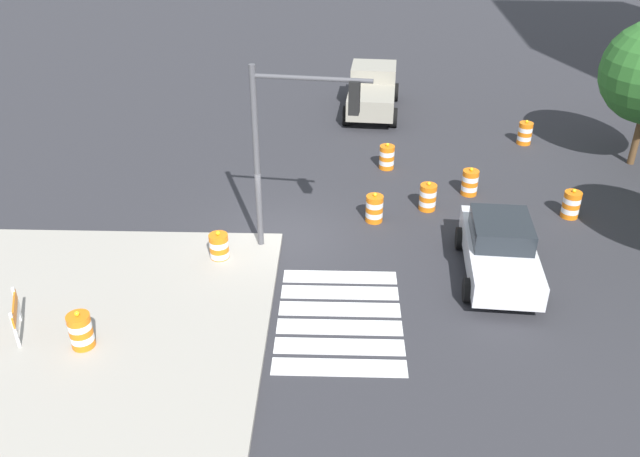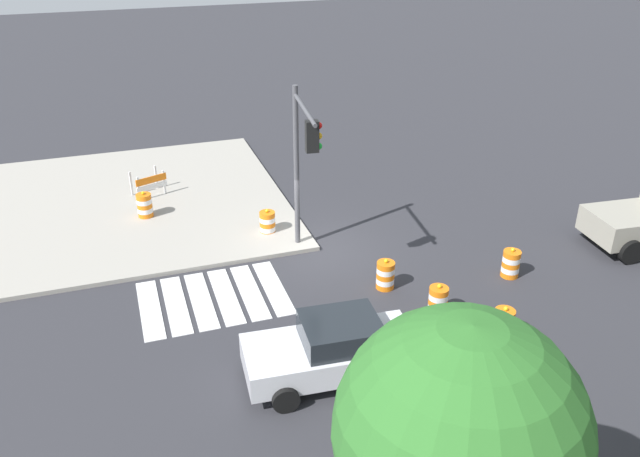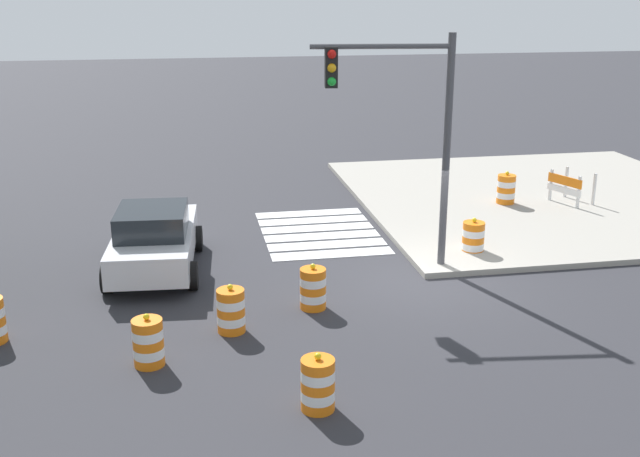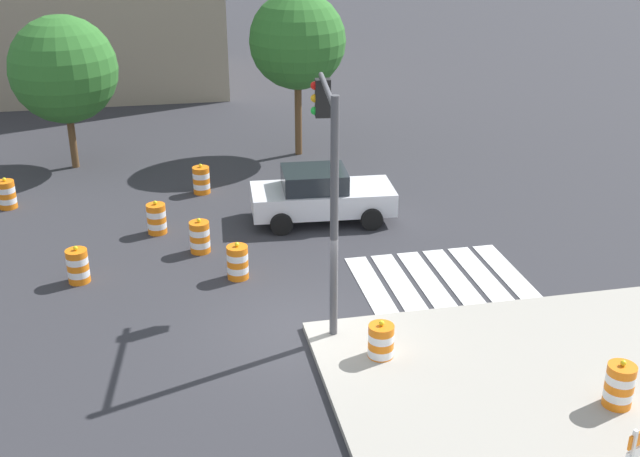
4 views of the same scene
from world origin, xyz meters
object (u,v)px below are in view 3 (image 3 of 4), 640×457
(traffic_barrel_opposite_curb, at_px, (318,384))
(traffic_light_pole, at_px, (400,111))
(traffic_barrel_far_curb, at_px, (473,239))
(traffic_barrel_near_corner, at_px, (313,289))
(traffic_barrel_median_near, at_px, (148,342))
(construction_barricade, at_px, (568,186))
(traffic_barrel_median_far, at_px, (231,311))
(traffic_barrel_on_sidewalk, at_px, (506,189))
(sports_car, at_px, (154,239))

(traffic_barrel_opposite_curb, relative_size, traffic_light_pole, 0.19)
(traffic_barrel_far_curb, height_order, traffic_barrel_opposite_curb, same)
(traffic_barrel_near_corner, distance_m, traffic_barrel_median_near, 3.94)
(construction_barricade, bearing_deg, traffic_barrel_median_far, 122.88)
(traffic_barrel_median_far, relative_size, traffic_light_pole, 0.19)
(traffic_light_pole, bearing_deg, traffic_barrel_far_curb, -73.58)
(traffic_barrel_opposite_curb, bearing_deg, traffic_barrel_on_sidewalk, -36.53)
(traffic_barrel_median_near, bearing_deg, sports_car, -0.18)
(sports_car, bearing_deg, traffic_light_pole, -100.23)
(traffic_barrel_opposite_curb, bearing_deg, traffic_light_pole, -26.67)
(traffic_barrel_near_corner, relative_size, traffic_barrel_median_near, 1.00)
(traffic_barrel_near_corner, xyz_separation_m, traffic_barrel_opposite_curb, (-4.06, 0.63, 0.00))
(traffic_barrel_near_corner, xyz_separation_m, construction_barricade, (6.23, -9.14, 0.27))
(traffic_barrel_near_corner, distance_m, traffic_barrel_median_far, 2.00)
(traffic_barrel_on_sidewalk, relative_size, traffic_light_pole, 0.19)
(construction_barricade, bearing_deg, traffic_light_pole, 122.60)
(traffic_light_pole, bearing_deg, traffic_barrel_opposite_curb, 153.33)
(traffic_barrel_near_corner, height_order, traffic_barrel_on_sidewalk, traffic_barrel_on_sidewalk)
(traffic_barrel_median_far, xyz_separation_m, traffic_barrel_on_sidewalk, (7.45, -9.08, 0.15))
(traffic_barrel_far_curb, relative_size, traffic_barrel_opposite_curb, 1.00)
(sports_car, bearing_deg, traffic_barrel_far_curb, -92.65)
(traffic_barrel_near_corner, relative_size, traffic_barrel_far_curb, 1.00)
(traffic_barrel_median_near, relative_size, traffic_light_pole, 0.19)
(traffic_barrel_median_far, bearing_deg, sports_car, 22.52)
(construction_barricade, bearing_deg, traffic_barrel_on_sidewalk, 78.69)
(sports_car, relative_size, traffic_barrel_median_near, 4.34)
(sports_car, bearing_deg, traffic_barrel_median_near, 179.82)
(traffic_barrel_opposite_curb, relative_size, construction_barricade, 0.71)
(traffic_barrel_median_far, bearing_deg, traffic_barrel_far_curb, -62.07)
(traffic_barrel_median_near, height_order, traffic_barrel_median_far, same)
(sports_car, xyz_separation_m, traffic_barrel_far_curb, (-0.37, -8.00, -0.36))
(traffic_barrel_near_corner, height_order, traffic_light_pole, traffic_light_pole)
(traffic_barrel_median_near, relative_size, traffic_barrel_on_sidewalk, 1.00)
(sports_car, xyz_separation_m, traffic_light_pole, (-1.04, -5.74, 3.10))
(traffic_barrel_far_curb, distance_m, traffic_barrel_on_sidewalk, 4.84)
(traffic_barrel_opposite_curb, height_order, construction_barricade, construction_barricade)
(traffic_barrel_median_far, bearing_deg, traffic_barrel_median_near, 126.02)
(traffic_barrel_median_near, height_order, traffic_light_pole, traffic_light_pole)
(traffic_barrel_median_far, xyz_separation_m, traffic_barrel_far_curb, (3.41, -6.43, 0.00))
(traffic_barrel_median_far, height_order, traffic_barrel_opposite_curb, same)
(traffic_barrel_far_curb, bearing_deg, traffic_barrel_median_far, 117.93)
(traffic_barrel_near_corner, height_order, traffic_barrel_far_curb, same)
(traffic_barrel_near_corner, relative_size, traffic_barrel_on_sidewalk, 1.00)
(traffic_barrel_near_corner, xyz_separation_m, traffic_light_pole, (1.89, -2.36, 3.46))
(traffic_barrel_median_far, bearing_deg, traffic_barrel_on_sidewalk, -50.63)
(traffic_barrel_opposite_curb, bearing_deg, traffic_barrel_far_curb, -38.40)
(construction_barricade, bearing_deg, traffic_barrel_near_corner, 124.27)
(traffic_barrel_far_curb, height_order, traffic_barrel_on_sidewalk, traffic_barrel_on_sidewalk)
(traffic_barrel_median_near, bearing_deg, traffic_barrel_on_sidewalk, -51.11)
(traffic_barrel_near_corner, bearing_deg, traffic_barrel_on_sidewalk, -47.76)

